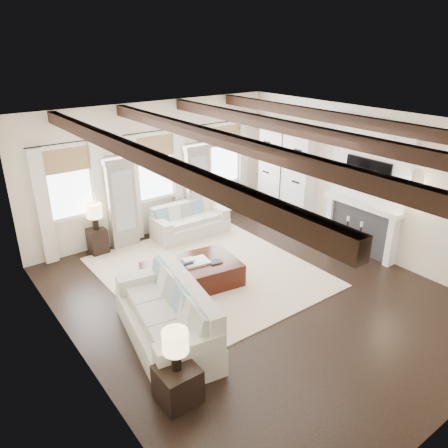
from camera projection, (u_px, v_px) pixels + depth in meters
ground at (254, 295)px, 8.32m from camera, size 7.50×7.50×0.00m
room_shell at (256, 182)px, 8.65m from camera, size 6.54×7.54×3.22m
area_rug at (208, 271)px, 9.14m from camera, size 3.90×4.34×0.02m
sofa_back at (189, 222)px, 10.78m from camera, size 1.86×0.85×0.79m
sofa_left at (170, 318)px, 6.95m from camera, size 1.46×2.48×1.00m
ottoman at (192, 275)px, 8.57m from camera, size 1.94×1.37×0.47m
tray at (196, 262)px, 8.52m from camera, size 0.55×0.45×0.04m
book_lower at (185, 262)px, 8.41m from camera, size 0.29×0.24×0.04m
book_upper at (189, 260)px, 8.44m from camera, size 0.24×0.20×0.03m
book_loose at (215, 262)px, 8.52m from camera, size 0.26×0.21×0.03m
side_table_front at (178, 384)px, 5.82m from camera, size 0.53×0.53×0.53m
lamp_front at (175, 344)px, 5.56m from camera, size 0.34×0.34×0.59m
side_table_back at (98, 241)px, 9.85m from camera, size 0.39×0.39×0.58m
lamp_back at (94, 212)px, 9.58m from camera, size 0.35×0.35×0.60m
candlestick_near at (359, 242)px, 9.65m from camera, size 0.17×0.17×0.84m
candlestick_far at (346, 237)px, 9.92m from camera, size 0.17×0.17×0.85m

